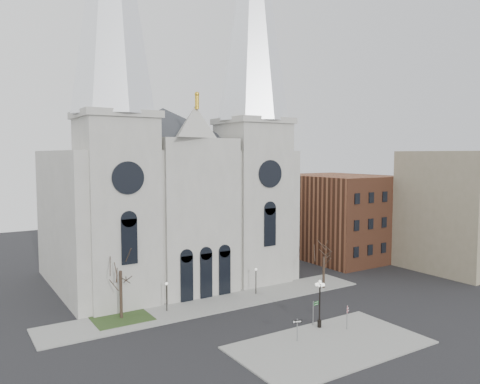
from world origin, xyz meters
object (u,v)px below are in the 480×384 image
one_way_sign (297,326)px  street_name_sign (314,311)px  stop_sign (347,312)px  globe_lamp (320,298)px

one_way_sign → street_name_sign: 4.65m
one_way_sign → street_name_sign: bearing=48.3°
street_name_sign → stop_sign: bearing=-60.5°
stop_sign → street_name_sign: 3.37m
stop_sign → one_way_sign: bearing=157.6°
globe_lamp → street_name_sign: 1.79m
stop_sign → globe_lamp: size_ratio=0.50×
stop_sign → street_name_sign: (-2.01, 2.68, -0.30)m
one_way_sign → street_name_sign: (4.04, 2.30, 0.01)m
stop_sign → street_name_sign: bearing=108.1°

